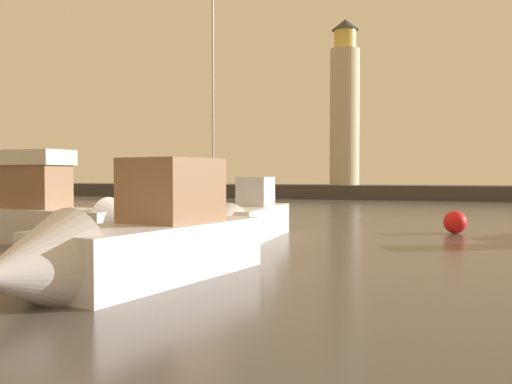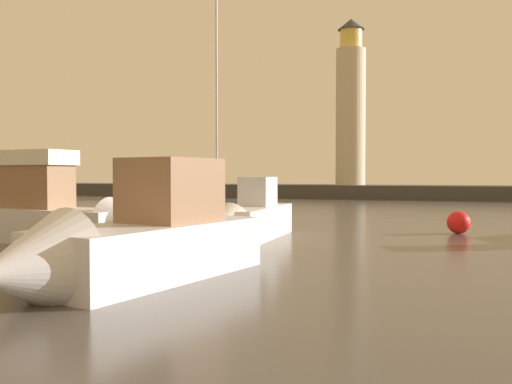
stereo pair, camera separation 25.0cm
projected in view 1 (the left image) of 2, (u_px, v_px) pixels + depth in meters
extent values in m
plane|color=#4C4742|center=(342.00, 221.00, 32.20)|extent=(220.00, 220.00, 0.00)
cube|color=#423F3D|center=(384.00, 192.00, 62.08)|extent=(92.07, 6.41, 1.51)
cylinder|color=beige|center=(345.00, 117.00, 63.14)|extent=(3.36, 3.36, 15.50)
cylinder|color=#F2CC59|center=(345.00, 40.00, 62.85)|extent=(2.52, 2.52, 2.17)
cone|color=#33383D|center=(345.00, 25.00, 62.80)|extent=(3.03, 3.03, 1.24)
cube|color=silver|center=(44.00, 225.00, 22.26)|extent=(7.57, 3.20, 1.36)
cone|color=silver|center=(131.00, 228.00, 20.51)|extent=(2.38, 2.50, 2.27)
cube|color=#8C6647|center=(31.00, 187.00, 22.49)|extent=(3.18, 1.90, 1.75)
cube|color=silver|center=(31.00, 158.00, 22.45)|extent=(3.50, 2.09, 0.61)
cube|color=silver|center=(156.00, 251.00, 14.55)|extent=(4.00, 7.06, 1.45)
cone|color=silver|center=(25.00, 271.00, 11.14)|extent=(2.91, 2.79, 2.45)
cube|color=#8C6647|center=(172.00, 190.00, 15.09)|extent=(2.48, 2.75, 1.74)
cube|color=white|center=(250.00, 223.00, 23.50)|extent=(2.03, 6.40, 1.36)
cone|color=white|center=(219.00, 229.00, 19.99)|extent=(1.89, 1.77, 1.87)
cube|color=silver|center=(256.00, 191.00, 24.33)|extent=(1.30, 1.89, 1.27)
cube|color=black|center=(202.00, 211.00, 32.01)|extent=(6.06, 7.84, 1.20)
cylinder|color=#B7B7BC|center=(213.00, 100.00, 32.31)|extent=(0.12, 0.12, 11.82)
cylinder|color=#B7B7BC|center=(182.00, 164.00, 31.03)|extent=(2.37, 3.71, 0.09)
sphere|color=red|center=(455.00, 222.00, 25.48)|extent=(1.05, 1.05, 1.05)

